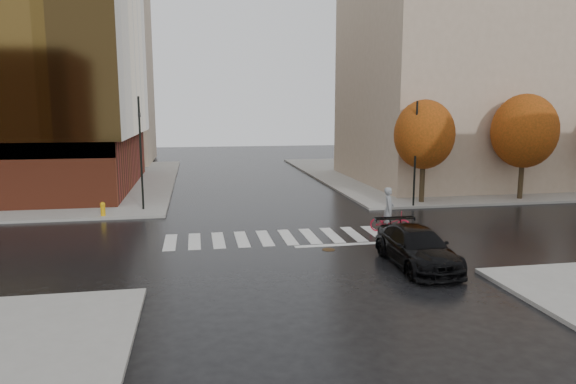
# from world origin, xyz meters

# --- Properties ---
(ground) EXTENTS (120.00, 120.00, 0.00)m
(ground) POSITION_xyz_m (0.00, 0.00, 0.00)
(ground) COLOR black
(ground) RESTS_ON ground
(sidewalk_ne) EXTENTS (30.00, 30.00, 0.15)m
(sidewalk_ne) POSITION_xyz_m (21.00, 21.00, 0.07)
(sidewalk_ne) COLOR gray
(sidewalk_ne) RESTS_ON ground
(crosswalk) EXTENTS (12.00, 3.00, 0.01)m
(crosswalk) POSITION_xyz_m (0.00, 0.50, 0.01)
(crosswalk) COLOR silver
(crosswalk) RESTS_ON ground
(building_ne_tan) EXTENTS (16.00, 16.00, 18.00)m
(building_ne_tan) POSITION_xyz_m (17.00, 17.00, 9.15)
(building_ne_tan) COLOR tan
(building_ne_tan) RESTS_ON sidewalk_ne
(building_nw_far) EXTENTS (14.00, 12.00, 20.00)m
(building_nw_far) POSITION_xyz_m (-16.00, 37.00, 10.15)
(building_nw_far) COLOR tan
(building_nw_far) RESTS_ON sidewalk_nw
(tree_ne_a) EXTENTS (3.80, 3.80, 6.50)m
(tree_ne_a) POSITION_xyz_m (10.00, 7.40, 4.46)
(tree_ne_a) COLOR #2F2415
(tree_ne_a) RESTS_ON sidewalk_ne
(tree_ne_b) EXTENTS (4.20, 4.20, 6.89)m
(tree_ne_b) POSITION_xyz_m (17.00, 7.40, 4.62)
(tree_ne_b) COLOR #2F2415
(tree_ne_b) RESTS_ON sidewalk_ne
(sedan) EXTENTS (2.15, 5.17, 1.50)m
(sedan) POSITION_xyz_m (4.17, -4.84, 0.75)
(sedan) COLOR black
(sedan) RESTS_ON ground
(cyclist) EXTENTS (2.09, 1.45, 2.25)m
(cyclist) POSITION_xyz_m (5.18, 0.61, 0.77)
(cyclist) COLOR maroon
(cyclist) RESTS_ON ground
(traffic_light_nw) EXTENTS (0.20, 0.18, 6.63)m
(traffic_light_nw) POSITION_xyz_m (-7.40, 8.14, 3.86)
(traffic_light_nw) COLOR black
(traffic_light_nw) RESTS_ON sidewalk_nw
(traffic_light_ne) EXTENTS (0.17, 0.19, 6.38)m
(traffic_light_ne) POSITION_xyz_m (8.97, 6.30, 3.69)
(traffic_light_ne) COLOR black
(traffic_light_ne) RESTS_ON sidewalk_ne
(fire_hydrant) EXTENTS (0.28, 0.28, 0.78)m
(fire_hydrant) POSITION_xyz_m (-9.42, 6.50, 0.58)
(fire_hydrant) COLOR #DD9E0D
(fire_hydrant) RESTS_ON sidewalk_nw
(manhole) EXTENTS (0.68, 0.68, 0.01)m
(manhole) POSITION_xyz_m (1.37, -2.00, 0.01)
(manhole) COLOR #442F18
(manhole) RESTS_ON ground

